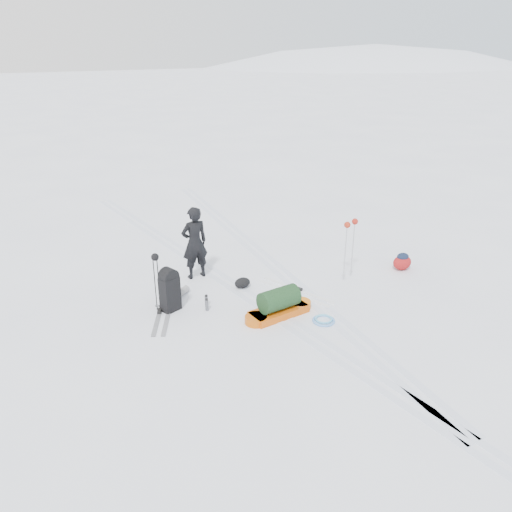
% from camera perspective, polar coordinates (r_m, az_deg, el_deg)
% --- Properties ---
extents(ground, '(200.00, 200.00, 0.00)m').
position_cam_1_polar(ground, '(10.45, 0.25, -5.34)').
color(ground, white).
rests_on(ground, ground).
extents(snow_hill_backdrop, '(359.50, 192.00, 162.45)m').
position_cam_1_polar(snow_hill_backdrop, '(135.90, 3.99, -9.98)').
color(snow_hill_backdrop, white).
rests_on(snow_hill_backdrop, ground).
extents(ski_tracks, '(3.38, 17.97, 0.01)m').
position_cam_1_polar(ski_tracks, '(11.40, 0.54, -2.77)').
color(ski_tracks, silver).
rests_on(ski_tracks, ground).
extents(skier, '(0.62, 0.42, 1.69)m').
position_cam_1_polar(skier, '(11.31, -7.04, 1.50)').
color(skier, black).
rests_on(skier, ground).
extents(pulk_sled, '(1.54, 0.54, 0.58)m').
position_cam_1_polar(pulk_sled, '(9.89, 2.62, -5.64)').
color(pulk_sled, '#C34F0B').
rests_on(pulk_sled, ground).
extents(expedition_rucksack, '(0.86, 0.82, 0.92)m').
position_cam_1_polar(expedition_rucksack, '(10.19, -9.69, -3.79)').
color(expedition_rucksack, black).
rests_on(expedition_rucksack, ground).
extents(ski_poles_black, '(0.17, 0.15, 1.24)m').
position_cam_1_polar(ski_poles_black, '(9.92, -11.42, -0.91)').
color(ski_poles_black, black).
rests_on(ski_poles_black, ground).
extents(ski_poles_silver, '(0.44, 0.22, 1.40)m').
position_cam_1_polar(ski_poles_silver, '(11.27, 10.76, 2.95)').
color(ski_poles_silver, '#B7BBBE').
rests_on(ski_poles_silver, ground).
extents(touring_skis_grey, '(1.11, 1.72, 0.07)m').
position_cam_1_polar(touring_skis_grey, '(10.24, -10.46, -6.30)').
color(touring_skis_grey, '#96989F').
rests_on(touring_skis_grey, ground).
extents(touring_skis_white, '(0.83, 1.89, 0.07)m').
position_cam_1_polar(touring_skis_white, '(10.91, 4.56, -4.04)').
color(touring_skis_white, white).
rests_on(touring_skis_white, ground).
extents(rope_coil, '(0.54, 0.54, 0.05)m').
position_cam_1_polar(rope_coil, '(9.86, 7.73, -7.26)').
color(rope_coil, '#5E9CE4').
rests_on(rope_coil, ground).
extents(small_daypack, '(0.60, 0.58, 0.41)m').
position_cam_1_polar(small_daypack, '(12.37, 16.37, -0.61)').
color(small_daypack, maroon).
rests_on(small_daypack, ground).
extents(thermos_pair, '(0.17, 0.27, 0.27)m').
position_cam_1_polar(thermos_pair, '(10.23, -5.67, -5.34)').
color(thermos_pair, '#5B5E63').
rests_on(thermos_pair, ground).
extents(stuff_sack, '(0.40, 0.33, 0.23)m').
position_cam_1_polar(stuff_sack, '(11.03, -1.56, -3.08)').
color(stuff_sack, black).
rests_on(stuff_sack, ground).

